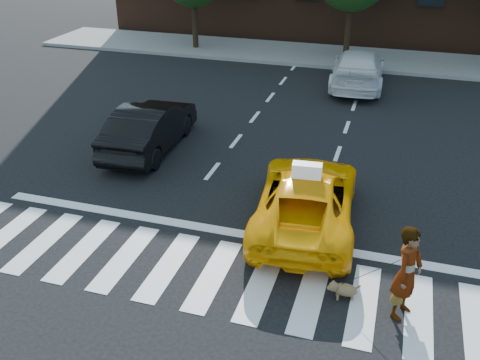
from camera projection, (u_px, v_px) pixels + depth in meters
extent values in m
plane|color=black|center=(213.00, 275.00, 10.84)|extent=(120.00, 120.00, 0.00)
cube|color=silver|center=(213.00, 275.00, 10.84)|extent=(13.00, 2.40, 0.01)
cube|color=silver|center=(237.00, 233.00, 12.19)|extent=(12.00, 0.30, 0.01)
cube|color=slate|center=(336.00, 57.00, 25.61)|extent=(30.00, 4.00, 0.15)
cylinder|color=black|center=(195.00, 17.00, 26.28)|extent=(0.28, 0.28, 3.25)
cylinder|color=black|center=(348.00, 23.00, 24.26)|extent=(0.28, 0.28, 3.55)
imported|color=#FFA905|center=(307.00, 198.00, 12.28)|extent=(2.63, 4.94, 1.32)
imported|color=black|center=(150.00, 127.00, 16.01)|extent=(1.72, 4.41, 1.43)
imported|color=silver|center=(358.00, 68.00, 21.51)|extent=(2.29, 5.07, 1.44)
imported|color=#999999|center=(407.00, 273.00, 9.41)|extent=(0.68, 0.80, 1.85)
ellipsoid|color=olive|center=(345.00, 290.00, 10.12)|extent=(0.50, 0.34, 0.25)
sphere|color=olive|center=(334.00, 287.00, 10.10)|extent=(0.23, 0.23, 0.19)
sphere|color=olive|center=(329.00, 288.00, 10.12)|extent=(0.11, 0.11, 0.09)
cylinder|color=olive|center=(357.00, 287.00, 10.08)|extent=(0.14, 0.07, 0.11)
sphere|color=olive|center=(333.00, 282.00, 10.13)|extent=(0.08, 0.08, 0.07)
sphere|color=olive|center=(334.00, 286.00, 10.02)|extent=(0.08, 0.08, 0.07)
cylinder|color=olive|center=(338.00, 297.00, 10.14)|extent=(0.06, 0.06, 0.12)
cylinder|color=olive|center=(337.00, 293.00, 10.24)|extent=(0.06, 0.06, 0.12)
cylinder|color=olive|center=(352.00, 298.00, 10.13)|extent=(0.06, 0.06, 0.12)
cylinder|color=olive|center=(351.00, 294.00, 10.23)|extent=(0.06, 0.06, 0.12)
cube|color=white|center=(307.00, 170.00, 11.73)|extent=(0.67, 0.34, 0.32)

